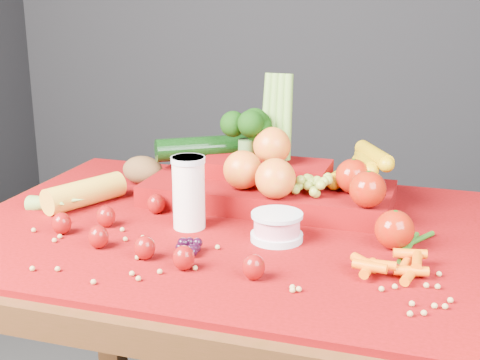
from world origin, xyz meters
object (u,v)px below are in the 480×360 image
(milk_glass, at_px, (189,190))
(yogurt_bowl, at_px, (277,226))
(produce_mound, at_px, (277,177))
(table, at_px, (237,277))

(milk_glass, bearing_deg, yogurt_bowl, -4.12)
(produce_mound, bearing_deg, milk_glass, -123.33)
(milk_glass, height_order, yogurt_bowl, milk_glass)
(table, relative_size, produce_mound, 1.85)
(table, bearing_deg, produce_mound, 75.96)
(table, xyz_separation_m, milk_glass, (-0.09, -0.03, 0.18))
(yogurt_bowl, height_order, produce_mound, produce_mound)
(table, relative_size, milk_glass, 7.83)
(table, height_order, yogurt_bowl, yogurt_bowl)
(milk_glass, bearing_deg, table, 21.30)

